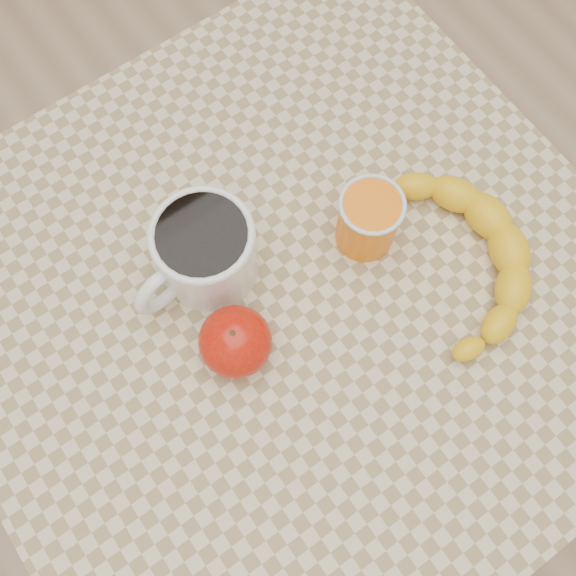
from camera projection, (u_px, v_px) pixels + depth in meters
ground at (288, 396)px, 1.48m from camera, size 3.00×3.00×0.00m
table at (288, 314)px, 0.85m from camera, size 0.80×0.80×0.75m
coffee_mug at (204, 251)px, 0.73m from camera, size 0.17×0.13×0.10m
orange_juice_glass at (368, 220)px, 0.75m from camera, size 0.08×0.08×0.09m
apple at (235, 342)px, 0.71m from camera, size 0.11×0.11×0.08m
banana at (458, 257)px, 0.76m from camera, size 0.39×0.42×0.05m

